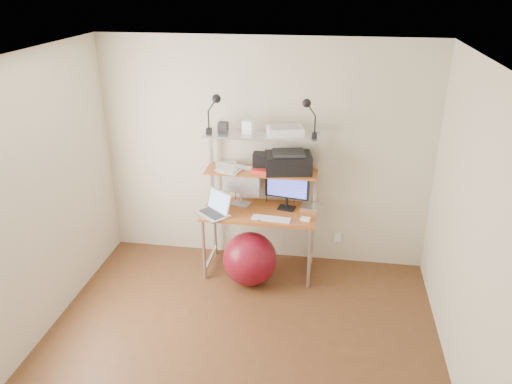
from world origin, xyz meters
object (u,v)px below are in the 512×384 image
monitor_silver (241,182)px  exercise_ball (250,259)px  printer (288,162)px  monitor_black (287,188)px  laptop (215,209)px

monitor_silver → exercise_ball: size_ratio=0.85×
printer → exercise_ball: (-0.34, -0.38, -0.97)m
monitor_silver → monitor_black: 0.50m
printer → exercise_ball: size_ratio=0.92×
laptop → exercise_ball: 0.64m
printer → monitor_silver: bearing=168.6°
monitor_silver → laptop: (-0.22, -0.28, -0.21)m
monitor_silver → laptop: bearing=-112.9°
monitor_black → printer: 0.28m
printer → exercise_ball: printer is taller
monitor_silver → printer: size_ratio=0.93×
laptop → printer: bearing=62.3°
monitor_silver → exercise_ball: bearing=-52.8°
monitor_black → laptop: monitor_black is taller
exercise_ball → laptop: bearing=164.5°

